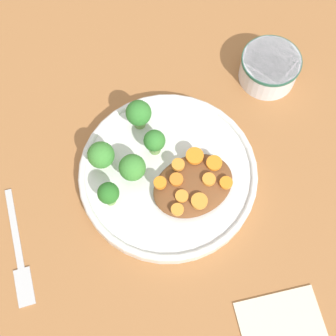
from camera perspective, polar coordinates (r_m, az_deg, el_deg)
ground_plane at (r=0.74m, az=-0.00°, el=-1.10°), size 4.00×4.00×0.00m
plate at (r=0.72m, az=-0.00°, el=-0.68°), size 0.28×0.28×0.03m
dip_bowl at (r=0.82m, az=12.26°, el=11.91°), size 0.10×0.10×0.05m
stew_mound at (r=0.70m, az=3.07°, el=-2.12°), size 0.13×0.10×0.02m
broccoli_floret_0 at (r=0.68m, az=-7.38°, el=-2.91°), size 0.03×0.03×0.05m
broccoli_floret_1 at (r=0.71m, az=-1.72°, el=3.20°), size 0.03×0.03×0.05m
broccoli_floret_2 at (r=0.69m, az=-4.37°, el=0.00°), size 0.04×0.04×0.05m
broccoli_floret_3 at (r=0.70m, az=-8.16°, el=1.52°), size 0.04×0.04×0.05m
broccoli_floret_4 at (r=0.73m, az=-3.35°, el=6.73°), size 0.04×0.04×0.06m
carrot_slice_0 at (r=0.70m, az=1.25°, el=0.41°), size 0.02×0.02×0.01m
carrot_slice_1 at (r=0.67m, az=1.15°, el=-5.08°), size 0.02×0.02×0.00m
carrot_slice_2 at (r=0.69m, az=5.01°, el=-1.39°), size 0.02×0.02×0.01m
carrot_slice_3 at (r=0.70m, az=3.27°, el=1.48°), size 0.03×0.03×0.01m
carrot_slice_4 at (r=0.68m, az=1.69°, el=-3.45°), size 0.02×0.02×0.00m
carrot_slice_5 at (r=0.68m, az=3.84°, el=-4.05°), size 0.02×0.02×0.01m
carrot_slice_6 at (r=0.69m, az=7.09°, el=-1.79°), size 0.02×0.02×0.00m
carrot_slice_7 at (r=0.69m, az=1.09°, el=-1.37°), size 0.02×0.02×0.01m
carrot_slice_8 at (r=0.68m, az=-0.98°, el=-1.82°), size 0.02×0.02×0.01m
carrot_slice_9 at (r=0.70m, az=5.65°, el=0.61°), size 0.02×0.02×0.01m
fork at (r=0.73m, az=-17.69°, el=-10.29°), size 0.06×0.18×0.01m
napkin at (r=0.70m, az=13.57°, el=-17.68°), size 0.13×0.10×0.01m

